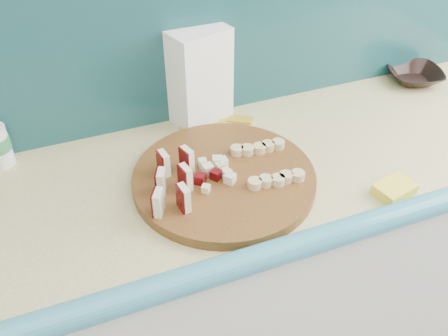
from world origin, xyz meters
name	(u,v)px	position (x,y,z in m)	size (l,w,h in m)	color
kitchen_counter	(216,285)	(0.10, 1.50, 0.46)	(2.20, 0.63, 0.91)	white
backsplash	(175,37)	(0.10, 1.79, 1.16)	(2.20, 0.02, 0.50)	teal
cutting_board	(224,179)	(0.11, 1.45, 0.92)	(0.45, 0.45, 0.03)	#4E2B10
apple_wedges	(173,180)	(-0.02, 1.44, 0.97)	(0.13, 0.18, 0.06)	beige
apple_chunks	(213,173)	(0.08, 1.46, 0.95)	(0.07, 0.08, 0.02)	#F0E9C0
banana_slices	(267,163)	(0.22, 1.44, 0.95)	(0.15, 0.18, 0.02)	tan
brown_bowl	(415,75)	(0.88, 1.71, 0.93)	(0.17, 0.17, 0.04)	black
flour_bag	(198,76)	(0.15, 1.76, 1.05)	(0.16, 0.11, 0.28)	white
sponge	(394,189)	(0.48, 1.27, 0.92)	(0.09, 0.07, 0.03)	yellow
banana_peel	(204,119)	(0.16, 1.74, 0.91)	(0.23, 0.19, 0.01)	gold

